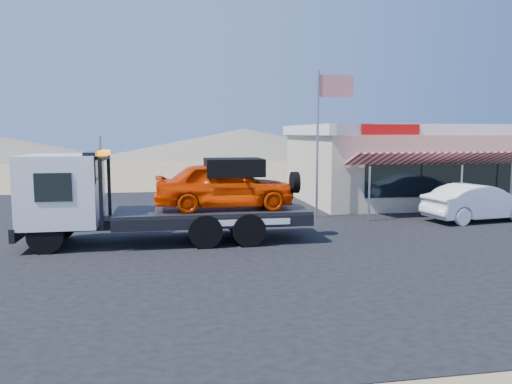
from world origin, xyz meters
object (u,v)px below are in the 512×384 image
(flagpole, at_px, (323,127))
(tow_truck, at_px, (161,193))
(jerky_store, at_px, (399,163))
(white_sedan, at_px, (478,203))

(flagpole, bearing_deg, tow_truck, -150.99)
(tow_truck, height_order, jerky_store, jerky_store)
(white_sedan, relative_size, flagpole, 0.75)
(white_sedan, distance_m, flagpole, 6.89)
(tow_truck, distance_m, white_sedan, 12.59)
(tow_truck, relative_size, white_sedan, 1.97)
(white_sedan, distance_m, jerky_store, 6.50)
(tow_truck, distance_m, flagpole, 7.79)
(flagpole, bearing_deg, white_sedan, -17.86)
(white_sedan, xyz_separation_m, jerky_store, (-0.33, 6.37, 1.23))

